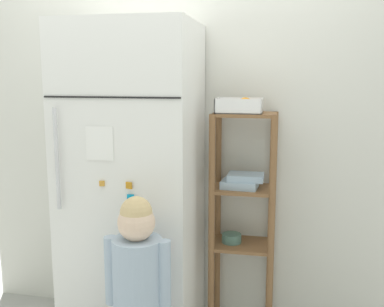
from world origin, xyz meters
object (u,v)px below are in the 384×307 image
child_standing (138,278)px  fruit_bin (242,107)px  refrigerator (133,188)px  pantry_shelf_unit (242,205)px

child_standing → fruit_bin: bearing=56.2°
refrigerator → fruit_bin: bearing=13.5°
refrigerator → child_standing: refrigerator is taller
child_standing → pantry_shelf_unit: pantry_shelf_unit is taller
child_standing → pantry_shelf_unit: size_ratio=0.75×
fruit_bin → refrigerator: bearing=-166.5°
refrigerator → pantry_shelf_unit: bearing=15.0°
pantry_shelf_unit → child_standing: bearing=-123.6°
refrigerator → fruit_bin: size_ratio=7.15×
pantry_shelf_unit → fruit_bin: size_ratio=5.23×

